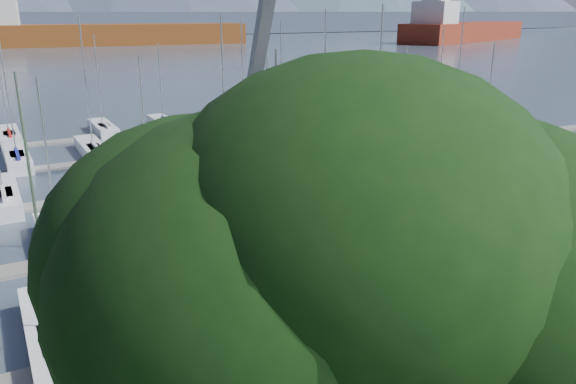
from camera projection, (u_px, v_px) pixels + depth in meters
water at (9, 42)px, 238.14m from camera, size 800.00×540.00×0.20m
hedge at (452, 354)px, 20.32m from camera, size 80.00×0.70×0.70m
fence at (446, 328)px, 20.39m from camera, size 80.00×0.04×0.04m
docks at (200, 183)px, 42.56m from camera, size 90.00×41.60×0.25m
tree at (344, 278)px, 7.02m from camera, size 7.12×7.35×12.16m
crane at (270, 106)px, 42.67m from camera, size 5.35×13.46×22.35m
cargo_ship_mid at (95, 35)px, 214.59m from camera, size 107.74×29.71×21.50m
cargo_ship_east at (462, 32)px, 244.18m from camera, size 89.31×48.69×21.50m
sailboat_fleet at (130, 105)px, 42.38m from camera, size 74.13×49.67×13.17m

